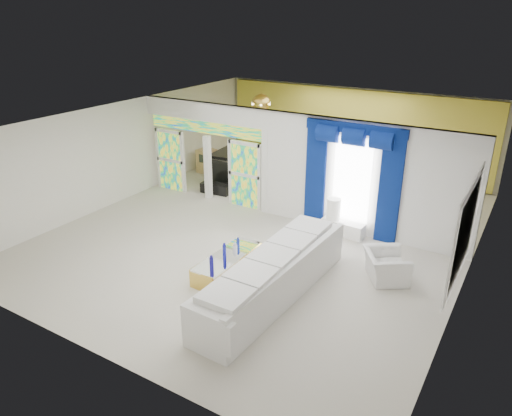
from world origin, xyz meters
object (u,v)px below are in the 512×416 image
Objects in this scene: coffee_table at (228,264)px; grand_piano at (243,165)px; armchair at (386,266)px; console_table at (343,228)px; white_sofa at (274,278)px.

grand_piano reaches higher than coffee_table.
armchair reaches higher than coffee_table.
coffee_table is 0.92× the size of grand_piano.
console_table is 5.26m from grand_piano.
white_sofa reaches higher than coffee_table.
coffee_table is 3.49m from armchair.
armchair is (3.11, 1.58, 0.11)m from coffee_table.
coffee_table is at bearing -65.76° from grand_piano.
grand_piano is (-4.68, 2.38, 0.33)m from console_table.
white_sofa is 4.61× the size of armchair.
coffee_table is 1.67× the size of console_table.
grand_piano is (-3.20, 5.59, 0.31)m from coffee_table.
armchair reaches higher than console_table.
coffee_table is 6.45m from grand_piano.
console_table is 0.55× the size of grand_piano.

